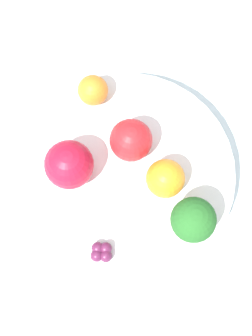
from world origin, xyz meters
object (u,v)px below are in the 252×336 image
at_px(broccoli, 193,220).
at_px(apple_green, 69,165).
at_px(bowl, 126,175).
at_px(orange_front, 93,90).
at_px(grape_cluster, 102,252).
at_px(apple_red, 131,140).
at_px(orange_back, 165,179).

distance_m(broccoli, apple_green, 0.16).
xyz_separation_m(broccoli, apple_green, (-0.07, 0.14, -0.01)).
distance_m(bowl, orange_front, 0.11).
bearing_deg(grape_cluster, apple_red, 35.69).
relative_size(orange_front, orange_back, 0.83).
height_order(orange_front, orange_back, orange_back).
relative_size(orange_back, grape_cluster, 1.67).
bearing_deg(grape_cluster, apple_green, 71.62).
height_order(broccoli, orange_front, broccoli).
relative_size(broccoli, apple_red, 1.22).
bearing_deg(bowl, apple_green, 141.92).
bearing_deg(orange_back, grape_cluster, -171.38).
distance_m(apple_red, apple_green, 0.08).
distance_m(bowl, grape_cluster, 0.11).
xyz_separation_m(broccoli, apple_red, (0.01, 0.12, -0.01)).
xyz_separation_m(apple_red, apple_green, (-0.08, 0.02, 0.00)).
bearing_deg(orange_back, broccoli, -100.81).
distance_m(bowl, broccoli, 0.12).
bearing_deg(grape_cluster, broccoli, -22.61).
bearing_deg(apple_green, grape_cluster, -108.38).
distance_m(apple_green, orange_front, 0.10).
bearing_deg(broccoli, orange_front, 84.98).
relative_size(bowl, apple_green, 4.62).
height_order(orange_front, grape_cluster, orange_front).
bearing_deg(apple_green, bowl, -38.08).
height_order(apple_green, grape_cluster, apple_green).
bearing_deg(apple_red, broccoli, -94.80).
bearing_deg(grape_cluster, orange_front, 54.14).
xyz_separation_m(broccoli, grape_cluster, (-0.10, 0.04, -0.03)).
relative_size(apple_green, orange_back, 1.26).
xyz_separation_m(bowl, apple_red, (0.02, 0.02, 0.04)).
height_order(bowl, orange_front, orange_front).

